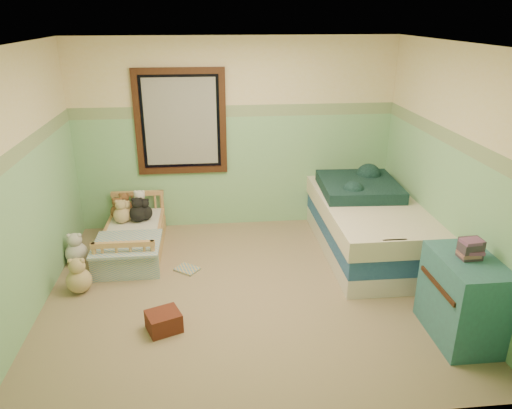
{
  "coord_description": "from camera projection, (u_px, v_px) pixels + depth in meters",
  "views": [
    {
      "loc": [
        -0.36,
        -4.42,
        2.77
      ],
      "look_at": [
        0.12,
        0.35,
        0.84
      ],
      "focal_mm": 33.82,
      "sensor_mm": 36.0,
      "label": 1
    }
  ],
  "objects": [
    {
      "name": "plush_floor_tan",
      "position": [
        79.0,
        281.0,
        5.08
      ],
      "size": [
        0.27,
        0.27,
        0.27
      ],
      "primitive_type": "sphere",
      "color": "tan",
      "rests_on": "floor"
    },
    {
      "name": "toddler_mattress",
      "position": [
        133.0,
        234.0,
        5.9
      ],
      "size": [
        0.63,
        1.32,
        0.12
      ],
      "primitive_type": "cube",
      "color": "white",
      "rests_on": "toddler_bed_frame"
    },
    {
      "name": "window_blinds",
      "position": [
        181.0,
        122.0,
        6.17
      ],
      "size": [
        0.92,
        0.01,
        1.12
      ],
      "primitive_type": "cube",
      "color": "beige",
      "rests_on": "window_frame"
    },
    {
      "name": "plush_bed_dark",
      "position": [
        145.0,
        213.0,
        6.11
      ],
      "size": [
        0.19,
        0.19,
        0.19
      ],
      "primitive_type": "sphere",
      "color": "black",
      "rests_on": "toddler_mattress"
    },
    {
      "name": "window_frame",
      "position": [
        181.0,
        122.0,
        6.16
      ],
      "size": [
        1.16,
        0.06,
        1.36
      ],
      "primitive_type": "cube",
      "color": "black",
      "rests_on": "wall_back"
    },
    {
      "name": "twin_boxspring",
      "position": [
        368.0,
        225.0,
        5.91
      ],
      "size": [
        1.1,
        2.2,
        0.22
      ],
      "primitive_type": "cube",
      "color": "navy",
      "rests_on": "twin_bed_frame"
    },
    {
      "name": "floor",
      "position": [
        248.0,
        291.0,
        5.15
      ],
      "size": [
        4.2,
        3.6,
        0.02
      ],
      "primitive_type": "cube",
      "color": "#856E5A",
      "rests_on": "ground"
    },
    {
      "name": "wall_right",
      "position": [
        453.0,
        173.0,
        4.88
      ],
      "size": [
        0.04,
        3.6,
        2.5
      ],
      "primitive_type": "cube",
      "color": "beige",
      "rests_on": "floor"
    },
    {
      "name": "plush_bed_brown",
      "position": [
        125.0,
        207.0,
        6.29
      ],
      "size": [
        0.2,
        0.2,
        0.2
      ],
      "primitive_type": "sphere",
      "color": "brown",
      "rests_on": "toddler_mattress"
    },
    {
      "name": "ceiling",
      "position": [
        246.0,
        43.0,
        4.21
      ],
      "size": [
        4.2,
        3.6,
        0.02
      ],
      "primitive_type": "cube",
      "color": "silver",
      "rests_on": "wall_back"
    },
    {
      "name": "patchwork_quilt",
      "position": [
        127.0,
        244.0,
        5.48
      ],
      "size": [
        0.75,
        0.69,
        0.03
      ],
      "primitive_type": "cube",
      "color": "#6194BD",
      "rests_on": "toddler_mattress"
    },
    {
      "name": "plush_floor_cream",
      "position": [
        77.0,
        253.0,
        5.66
      ],
      "size": [
        0.26,
        0.26,
        0.26
      ],
      "primitive_type": "sphere",
      "color": "silver",
      "rests_on": "floor"
    },
    {
      "name": "border_strip",
      "position": [
        235.0,
        111.0,
        6.2
      ],
      "size": [
        4.2,
        0.01,
        0.15
      ],
      "primitive_type": "cube",
      "color": "#3C703C",
      "rests_on": "wall_back"
    },
    {
      "name": "extra_plush_0",
      "position": [
        122.0,
        215.0,
        6.03
      ],
      "size": [
        0.21,
        0.21,
        0.21
      ],
      "primitive_type": "sphere",
      "color": "tan",
      "rests_on": "toddler_mattress"
    },
    {
      "name": "floor_book",
      "position": [
        187.0,
        269.0,
        5.54
      ],
      "size": [
        0.32,
        0.31,
        0.02
      ],
      "primitive_type": "cube",
      "rotation": [
        0.0,
        0.0,
        -0.65
      ],
      "color": "#E8B649",
      "rests_on": "floor"
    },
    {
      "name": "extra_plush_1",
      "position": [
        118.0,
        212.0,
        6.14
      ],
      "size": [
        0.19,
        0.19,
        0.19
      ],
      "primitive_type": "sphere",
      "color": "brown",
      "rests_on": "toddler_mattress"
    },
    {
      "name": "red_pillow",
      "position": [
        164.0,
        321.0,
        4.48
      ],
      "size": [
        0.37,
        0.35,
        0.18
      ],
      "primitive_type": "cube",
      "rotation": [
        0.0,
        0.0,
        0.38
      ],
      "color": "maroon",
      "rests_on": "floor"
    },
    {
      "name": "wall_left",
      "position": [
        22.0,
        187.0,
        4.48
      ],
      "size": [
        0.04,
        3.6,
        2.5
      ],
      "primitive_type": "cube",
      "color": "beige",
      "rests_on": "floor"
    },
    {
      "name": "toddler_bed_frame",
      "position": [
        134.0,
        245.0,
        5.95
      ],
      "size": [
        0.69,
        1.38,
        0.18
      ],
      "primitive_type": "cube",
      "color": "#B77A49",
      "rests_on": "floor"
    },
    {
      "name": "extra_plush_3",
      "position": [
        122.0,
        211.0,
        6.19
      ],
      "size": [
        0.17,
        0.17,
        0.17
      ],
      "primitive_type": "sphere",
      "color": "black",
      "rests_on": "toddler_mattress"
    },
    {
      "name": "plush_bed_white",
      "position": [
        140.0,
        206.0,
        6.3
      ],
      "size": [
        0.22,
        0.22,
        0.22
      ],
      "primitive_type": "sphere",
      "color": "white",
      "rests_on": "toddler_mattress"
    },
    {
      "name": "dresser",
      "position": [
        463.0,
        298.0,
        4.29
      ],
      "size": [
        0.49,
        0.79,
        0.79
      ],
      "primitive_type": "cube",
      "color": "#32606B",
      "rests_on": "floor"
    },
    {
      "name": "twin_bed_frame",
      "position": [
        366.0,
        241.0,
        6.0
      ],
      "size": [
        1.1,
        2.2,
        0.22
      ],
      "primitive_type": "cube",
      "color": "silver",
      "rests_on": "floor"
    },
    {
      "name": "twin_mattress",
      "position": [
        369.0,
        208.0,
        5.83
      ],
      "size": [
        1.14,
        2.24,
        0.22
      ],
      "primitive_type": "cube",
      "color": "silver",
      "rests_on": "twin_boxspring"
    },
    {
      "name": "wall_back",
      "position": [
        235.0,
        135.0,
        6.34
      ],
      "size": [
        4.2,
        0.04,
        2.5
      ],
      "primitive_type": "cube",
      "color": "beige",
      "rests_on": "floor"
    },
    {
      "name": "book_stack",
      "position": [
        471.0,
        249.0,
        4.13
      ],
      "size": [
        0.19,
        0.15,
        0.18
      ],
      "primitive_type": "cube",
      "rotation": [
        0.0,
        0.0,
        0.06
      ],
      "color": "brown",
      "rests_on": "dresser"
    },
    {
      "name": "wall_front",
      "position": [
        271.0,
        273.0,
        3.02
      ],
      "size": [
        4.2,
        0.04,
        2.5
      ],
      "primitive_type": "cube",
      "color": "beige",
      "rests_on": "floor"
    },
    {
      "name": "teal_blanket",
      "position": [
        359.0,
        186.0,
        6.04
      ],
      "size": [
        0.98,
        1.03,
        0.14
      ],
      "primitive_type": "cube",
      "rotation": [
        0.0,
        0.0,
        -0.05
      ],
      "color": "black",
      "rests_on": "twin_mattress"
    },
    {
      "name": "extra_plush_2",
      "position": [
        138.0,
        213.0,
        6.06
      ],
      "size": [
        0.22,
        0.22,
        0.22
      ],
      "primitive_type": "sphere",
      "color": "black",
      "rests_on": "toddler_mattress"
    },
    {
      "name": "wainscot_mint",
      "position": [
        236.0,
        172.0,
        6.51
      ],
      "size": [
        4.2,
        0.01,
        1.5
      ],
      "primitive_type": "cube",
      "color": "#82C185",
      "rests_on": "floor"
    },
    {
      "name": "plush_bed_tan",
      "position": [
        126.0,
        214.0,
        6.09
      ],
      "size": [
        0.18,
        0.18,
        0.18
      ],
      "primitive_type": "sphere",
      "color": "tan",
      "rests_on": "toddler_mattress"
    }
  ]
}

